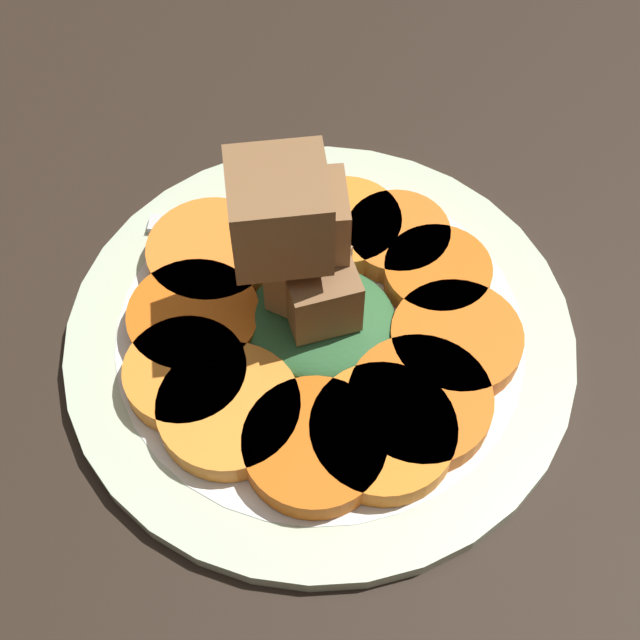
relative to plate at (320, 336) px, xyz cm
name	(u,v)px	position (x,y,z in cm)	size (l,w,h in cm)	color
table_slab	(320,351)	(0.00, 0.00, -1.52)	(120.00, 120.00, 2.00)	black
plate	(320,336)	(0.00, 0.00, 0.00)	(26.84, 26.84, 1.05)	beige
carrot_slice_0	(437,274)	(-6.20, -3.42, 1.27)	(5.80, 5.80, 1.39)	#D76115
carrot_slice_1	(398,237)	(-4.10, -5.89, 1.27)	(5.75, 5.75, 1.39)	orange
carrot_slice_2	(346,226)	(-1.21, -6.59, 1.27)	(6.19, 6.19, 1.39)	orange
carrot_slice_3	(284,219)	(2.28, -6.96, 1.27)	(5.57, 5.57, 1.39)	orange
carrot_slice_4	(212,254)	(6.10, -4.29, 1.27)	(7.04, 7.04, 1.39)	orange
carrot_slice_5	(195,315)	(6.56, -0.26, 1.27)	(6.89, 6.89, 1.39)	#D66115
carrot_slice_6	(186,374)	(6.60, 3.31, 1.27)	(6.19, 6.19, 1.39)	orange
carrot_slice_7	(229,410)	(4.25, 5.23, 1.27)	(7.04, 7.04, 1.39)	orange
carrot_slice_8	(310,446)	(0.22, 6.99, 1.27)	(6.94, 6.94, 1.39)	#D35E11
carrot_slice_9	(383,432)	(-3.25, 6.16, 1.27)	(7.11, 7.11, 1.39)	orange
carrot_slice_10	(419,403)	(-5.05, 4.49, 1.27)	(7.15, 7.15, 1.39)	#D76115
carrot_slice_11	(456,340)	(-7.01, 0.79, 1.27)	(6.77, 6.77, 1.39)	orange
center_pile	(306,270)	(0.71, -0.54, 5.18)	(8.41, 7.29, 10.80)	#2D6033
fork	(315,239)	(0.50, -5.96, 0.78)	(18.10, 3.18, 0.40)	silver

